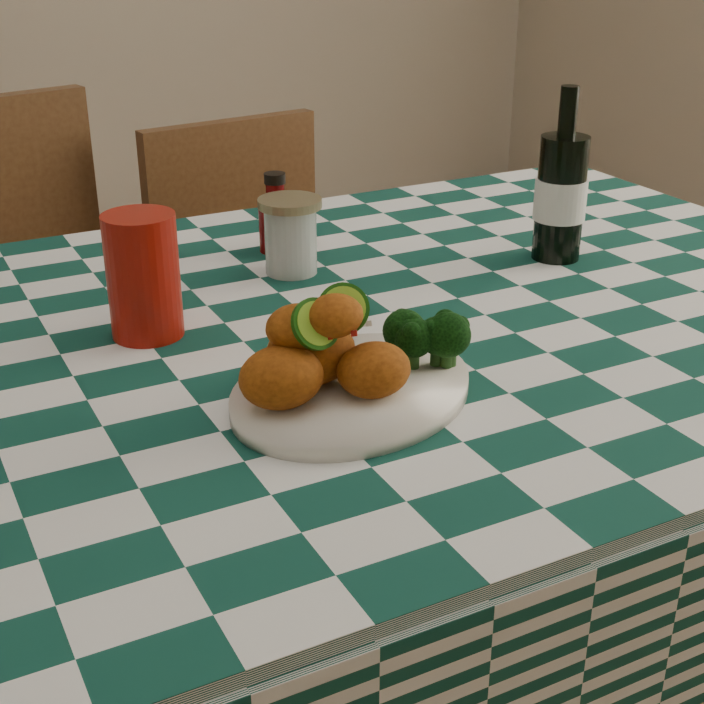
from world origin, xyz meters
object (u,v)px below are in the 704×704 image
fried_chicken_pile (330,343)px  red_tumbler (143,276)px  beer_bottle (562,175)px  wooden_chair_left (51,367)px  plate (352,391)px  mason_jar (291,236)px  ketchup_bottle (276,213)px  dining_table (324,580)px  wooden_chair_right (279,341)px

fried_chicken_pile → red_tumbler: 0.29m
fried_chicken_pile → beer_bottle: (0.50, 0.26, 0.05)m
red_tumbler → wooden_chair_left: size_ratio=0.16×
fried_chicken_pile → red_tumbler: bearing=114.0°
red_tumbler → plate: bearing=-61.7°
plate → mason_jar: 0.40m
ketchup_bottle → beer_bottle: 0.42m
dining_table → plate: bearing=-105.8°
beer_bottle → dining_table: bearing=-170.4°
fried_chicken_pile → wooden_chair_right: bearing=70.4°
plate → wooden_chair_left: 0.98m
wooden_chair_left → red_tumbler: bearing=-100.8°
fried_chicken_pile → ketchup_bottle: bearing=73.0°
beer_bottle → wooden_chair_left: (-0.65, 0.65, -0.44)m
mason_jar → wooden_chair_right: 0.69m
dining_table → wooden_chair_right: 0.76m
wooden_chair_right → red_tumbler: bearing=-131.9°
mason_jar → wooden_chair_left: wooden_chair_left is taller
fried_chicken_pile → wooden_chair_left: bearing=98.9°
dining_table → mason_jar: size_ratio=15.32×
dining_table → ketchup_bottle: bearing=76.8°
wooden_chair_right → plate: bearing=-115.5°
fried_chicken_pile → wooden_chair_left: (-0.14, 0.91, -0.39)m
wooden_chair_left → fried_chicken_pile: bearing=-94.1°
dining_table → ketchup_bottle: 0.54m
plate → beer_bottle: size_ratio=1.16×
wooden_chair_right → beer_bottle: bearing=-81.8°
red_tumbler → mason_jar: bearing=26.2°
ketchup_bottle → wooden_chair_right: bearing=67.4°
mason_jar → plate: bearing=-104.9°
ketchup_bottle → wooden_chair_left: bearing=124.2°
plate → wooden_chair_right: (0.30, 0.91, -0.36)m
mason_jar → wooden_chair_right: size_ratio=0.13×
plate → fried_chicken_pile: 0.07m
fried_chicken_pile → wooden_chair_right: (0.32, 0.91, -0.43)m
dining_table → beer_bottle: (0.42, 0.07, 0.52)m
fried_chicken_pile → red_tumbler: size_ratio=1.08×
red_tumbler → beer_bottle: (0.62, -0.00, 0.05)m
fried_chicken_pile → ketchup_bottle: 0.51m
ketchup_bottle → wooden_chair_left: size_ratio=0.13×
beer_bottle → fried_chicken_pile: bearing=-152.3°
mason_jar → dining_table: bearing=-104.1°
red_tumbler → fried_chicken_pile: bearing=-66.0°
fried_chicken_pile → beer_bottle: 0.57m
dining_table → fried_chicken_pile: fried_chicken_pile is taller
plate → fried_chicken_pile: size_ratio=1.76×
red_tumbler → beer_bottle: bearing=-0.2°
dining_table → wooden_chair_right: wooden_chair_right is taller
plate → mason_jar: size_ratio=2.68×
beer_bottle → wooden_chair_left: beer_bottle is taller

